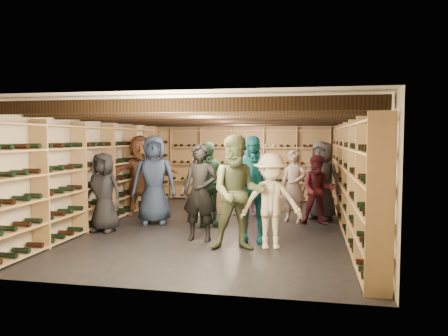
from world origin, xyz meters
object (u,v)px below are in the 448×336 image
crate_loose (284,205)px  person_2 (238,193)px  person_8 (318,190)px  person_7 (294,186)px  person_10 (208,184)px  person_9 (202,183)px  person_4 (252,189)px  person_0 (104,192)px  person_6 (154,180)px  person_1 (200,193)px  person_3 (271,201)px  crate_stack_left (211,199)px  person_11 (246,183)px  person_12 (322,180)px  crate_stack_right (276,203)px  person_5 (141,175)px

crate_loose → person_2: size_ratio=0.26×
person_2 → person_8: bearing=50.6°
person_7 → person_10: size_ratio=0.90×
person_9 → person_4: bearing=-50.7°
person_0 → person_10: (1.88, 0.93, 0.10)m
person_0 → person_6: (0.69, 0.95, 0.17)m
person_1 → crate_loose: bearing=76.1°
person_3 → person_8: bearing=57.8°
crate_loose → person_6: bearing=-135.7°
person_2 → person_10: size_ratio=1.07×
person_3 → person_9: (-1.85, 2.67, -0.02)m
crate_loose → person_7: size_ratio=0.32×
person_1 → person_8: person_1 is taller
person_3 → person_4: 0.57m
crate_stack_left → person_11: (0.88, -0.14, 0.44)m
person_7 → person_9: 2.16m
person_2 → person_12: (1.42, 3.04, -0.06)m
crate_loose → person_2: bearing=-96.5°
person_7 → person_12: size_ratio=0.90×
person_1 → person_2: (0.76, -0.50, 0.08)m
person_3 → person_7: person_3 is taller
person_0 → person_9: size_ratio=1.00×
person_2 → person_8: 2.73m
crate_stack_left → crate_stack_right: bearing=26.9°
person_4 → person_8: bearing=49.8°
person_8 → person_4: bearing=-124.4°
crate_loose → person_6: 3.76m
person_12 → person_10: bearing=-129.2°
person_1 → person_4: 0.92m
person_2 → person_4: (0.15, 0.61, -0.00)m
crate_stack_left → crate_stack_right: size_ratio=1.22×
person_4 → person_3: bearing=-53.0°
person_2 → person_6: person_6 is taller
crate_stack_right → person_2: (-0.33, -4.13, 0.77)m
person_1 → person_2: 0.92m
crate_loose → person_0: 4.87m
crate_stack_left → person_9: (-0.10, -0.48, 0.43)m
person_5 → person_6: 1.19m
crate_stack_left → person_2: 3.62m
crate_stack_right → person_4: person_4 is taller
crate_loose → person_10: person_10 is taller
person_1 → person_8: size_ratio=1.17×
person_0 → person_11: size_ratio=1.00×
person_2 → person_7: person_2 is taller
person_3 → person_12: bearing=60.6°
person_5 → person_7: size_ratio=1.20×
person_0 → person_2: person_2 is taller
person_8 → person_5: bearing=173.7°
person_4 → person_9: (-1.47, 2.27, -0.17)m
person_2 → person_5: (-2.81, 2.79, 0.01)m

